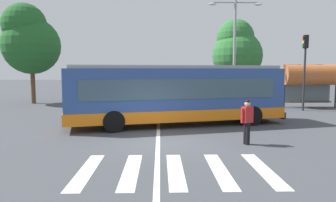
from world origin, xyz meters
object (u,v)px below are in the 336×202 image
Objects in this scene: city_transit_bus at (176,94)px; pedestrian_crossing_street at (247,119)px; traffic_light_far_corner at (305,61)px; bus_stop_shelter at (311,76)px; parked_car_red at (126,95)px; background_tree_right at (237,50)px; background_tree_left at (29,40)px; parked_car_silver at (193,95)px; twin_arm_street_lamp at (235,41)px; parked_car_champagne at (161,94)px.

city_transit_bus reaches higher than pedestrian_crossing_street.
bus_stop_shelter is (1.28, 1.69, -1.05)m from traffic_light_far_corner.
city_transit_bus is 10.77m from parked_car_red.
background_tree_right reaches higher than parked_car_red.
pedestrian_crossing_street is 14.10m from bus_stop_shelter.
background_tree_left reaches higher than pedestrian_crossing_street.
parked_car_silver is 9.16m from bus_stop_shelter.
twin_arm_street_lamp is (2.42, 12.48, 4.04)m from pedestrian_crossing_street.
pedestrian_crossing_street is at bearing -60.53° from city_transit_bus.
traffic_light_far_corner is at bearing -13.99° from background_tree_left.
twin_arm_street_lamp is (4.88, 8.13, 3.42)m from city_transit_bus.
background_tree_left is (-13.65, 0.57, 4.58)m from parked_car_silver.
twin_arm_street_lamp reaches higher than city_transit_bus.
city_transit_bus is 5.04m from pedestrian_crossing_street.
background_tree_right is (-2.23, 10.33, 1.34)m from traffic_light_far_corner.
pedestrian_crossing_street is at bearing -46.70° from background_tree_left.
bus_stop_shelter reaches higher than pedestrian_crossing_street.
traffic_light_far_corner is (9.90, -5.30, 2.70)m from parked_car_champagne.
parked_car_champagne is at bearing 101.93° from pedestrian_crossing_street.
pedestrian_crossing_street is 15.48m from parked_car_champagne.
background_tree_right is at bearing 15.36° from background_tree_left.
pedestrian_crossing_street is at bearing -66.82° from parked_car_red.
parked_car_red is 13.94m from traffic_light_far_corner.
parked_car_red is at bearing -166.46° from parked_car_champagne.
parked_car_champagne is at bearing 151.84° from traffic_light_far_corner.
parked_car_silver is at bearing -131.32° from background_tree_right.
background_tree_right is at bearing 112.13° from bus_stop_shelter.
background_tree_right is (4.47, 20.17, 3.84)m from pedestrian_crossing_street.
background_tree_left is at bearing 166.01° from traffic_light_far_corner.
parked_car_champagne is at bearing 93.92° from city_transit_bus.
bus_stop_shelter is 22.63m from background_tree_left.
parked_car_red is 9.24m from background_tree_left.
parked_car_champagne is at bearing 162.10° from bus_stop_shelter.
bus_stop_shelter is 0.50× the size of twin_arm_street_lamp.
pedestrian_crossing_street reaches higher than parked_car_silver.
pedestrian_crossing_street is 0.38× the size of parked_car_silver.
twin_arm_street_lamp reaches higher than parked_car_red.
parked_car_silver is 0.55× the size of background_tree_left.
parked_car_silver is 0.58× the size of background_tree_right.
city_transit_bus is at bearing -100.77° from parked_car_silver.
twin_arm_street_lamp is at bearing -8.79° from background_tree_left.
pedestrian_crossing_street is (2.46, -4.35, -0.62)m from city_transit_bus.
background_tree_left reaches higher than parked_car_silver.
parked_car_champagne is 11.87m from bus_stop_shelter.
traffic_light_far_corner is at bearing -77.79° from background_tree_right.
traffic_light_far_corner is at bearing -127.10° from bus_stop_shelter.
pedestrian_crossing_street is at bearing -124.25° from traffic_light_far_corner.
pedestrian_crossing_street is 14.49m from parked_car_silver.
parked_car_red is at bearing 113.18° from pedestrian_crossing_street.
twin_arm_street_lamp reaches higher than parked_car_silver.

